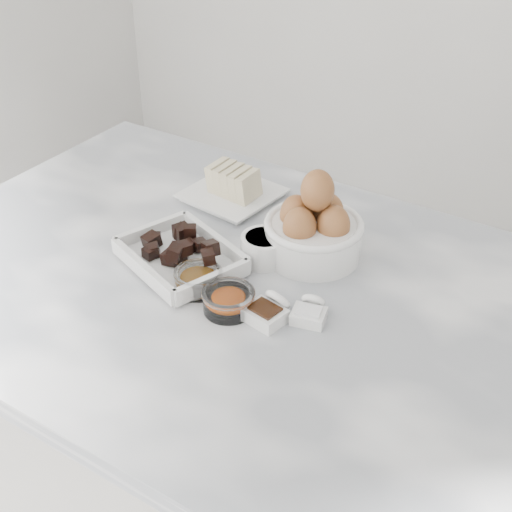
{
  "coord_description": "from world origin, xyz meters",
  "views": [
    {
      "loc": [
        0.55,
        -0.79,
        1.64
      ],
      "look_at": [
        0.02,
        0.03,
        0.98
      ],
      "focal_mm": 50.0,
      "sensor_mm": 36.0,
      "label": 1
    }
  ],
  "objects_px": {
    "egg_bowl": "(314,229)",
    "zest_bowl": "(229,300)",
    "honey_bowl": "(199,280)",
    "butter_plate": "(231,187)",
    "sugar_ramekin": "(264,247)",
    "vanilla_spoon": "(268,311)",
    "salt_spoon": "(310,312)",
    "chocolate_dish": "(180,254)"
  },
  "relations": [
    {
      "from": "butter_plate",
      "to": "sugar_ramekin",
      "type": "height_order",
      "value": "butter_plate"
    },
    {
      "from": "honey_bowl",
      "to": "salt_spoon",
      "type": "relative_size",
      "value": 1.13
    },
    {
      "from": "honey_bowl",
      "to": "zest_bowl",
      "type": "bearing_deg",
      "value": -14.91
    },
    {
      "from": "egg_bowl",
      "to": "zest_bowl",
      "type": "bearing_deg",
      "value": -99.74
    },
    {
      "from": "butter_plate",
      "to": "salt_spoon",
      "type": "xyz_separation_m",
      "value": [
        0.32,
        -0.25,
        -0.01
      ]
    },
    {
      "from": "butter_plate",
      "to": "zest_bowl",
      "type": "xyz_separation_m",
      "value": [
        0.2,
        -0.3,
        -0.01
      ]
    },
    {
      "from": "salt_spoon",
      "to": "chocolate_dish",
      "type": "bearing_deg",
      "value": 178.27
    },
    {
      "from": "chocolate_dish",
      "to": "honey_bowl",
      "type": "distance_m",
      "value": 0.08
    },
    {
      "from": "butter_plate",
      "to": "sugar_ramekin",
      "type": "xyz_separation_m",
      "value": [
        0.17,
        -0.15,
        0.0
      ]
    },
    {
      "from": "egg_bowl",
      "to": "vanilla_spoon",
      "type": "height_order",
      "value": "egg_bowl"
    },
    {
      "from": "zest_bowl",
      "to": "butter_plate",
      "type": "bearing_deg",
      "value": 123.92
    },
    {
      "from": "honey_bowl",
      "to": "vanilla_spoon",
      "type": "xyz_separation_m",
      "value": [
        0.14,
        -0.0,
        -0.0
      ]
    },
    {
      "from": "chocolate_dish",
      "to": "butter_plate",
      "type": "distance_m",
      "value": 0.25
    },
    {
      "from": "butter_plate",
      "to": "vanilla_spoon",
      "type": "height_order",
      "value": "butter_plate"
    },
    {
      "from": "butter_plate",
      "to": "egg_bowl",
      "type": "relative_size",
      "value": 1.05
    },
    {
      "from": "salt_spoon",
      "to": "sugar_ramekin",
      "type": "bearing_deg",
      "value": 146.01
    },
    {
      "from": "sugar_ramekin",
      "to": "zest_bowl",
      "type": "bearing_deg",
      "value": -79.46
    },
    {
      "from": "sugar_ramekin",
      "to": "salt_spoon",
      "type": "relative_size",
      "value": 1.13
    },
    {
      "from": "honey_bowl",
      "to": "zest_bowl",
      "type": "height_order",
      "value": "zest_bowl"
    },
    {
      "from": "zest_bowl",
      "to": "vanilla_spoon",
      "type": "xyz_separation_m",
      "value": [
        0.06,
        0.02,
        -0.0
      ]
    },
    {
      "from": "sugar_ramekin",
      "to": "honey_bowl",
      "type": "distance_m",
      "value": 0.14
    },
    {
      "from": "sugar_ramekin",
      "to": "salt_spoon",
      "type": "xyz_separation_m",
      "value": [
        0.15,
        -0.1,
        -0.01
      ]
    },
    {
      "from": "egg_bowl",
      "to": "salt_spoon",
      "type": "distance_m",
      "value": 0.18
    },
    {
      "from": "butter_plate",
      "to": "salt_spoon",
      "type": "bearing_deg",
      "value": -37.96
    },
    {
      "from": "sugar_ramekin",
      "to": "vanilla_spoon",
      "type": "xyz_separation_m",
      "value": [
        0.09,
        -0.13,
        -0.01
      ]
    },
    {
      "from": "zest_bowl",
      "to": "vanilla_spoon",
      "type": "relative_size",
      "value": 1.05
    },
    {
      "from": "egg_bowl",
      "to": "vanilla_spoon",
      "type": "distance_m",
      "value": 0.2
    },
    {
      "from": "zest_bowl",
      "to": "salt_spoon",
      "type": "bearing_deg",
      "value": 23.15
    },
    {
      "from": "chocolate_dish",
      "to": "honey_bowl",
      "type": "height_order",
      "value": "chocolate_dish"
    },
    {
      "from": "chocolate_dish",
      "to": "salt_spoon",
      "type": "distance_m",
      "value": 0.26
    },
    {
      "from": "chocolate_dish",
      "to": "zest_bowl",
      "type": "xyz_separation_m",
      "value": [
        0.14,
        -0.06,
        -0.0
      ]
    },
    {
      "from": "honey_bowl",
      "to": "butter_plate",
      "type": "bearing_deg",
      "value": 114.62
    },
    {
      "from": "chocolate_dish",
      "to": "vanilla_spoon",
      "type": "height_order",
      "value": "chocolate_dish"
    },
    {
      "from": "butter_plate",
      "to": "egg_bowl",
      "type": "xyz_separation_m",
      "value": [
        0.24,
        -0.09,
        0.03
      ]
    },
    {
      "from": "zest_bowl",
      "to": "salt_spoon",
      "type": "relative_size",
      "value": 1.19
    },
    {
      "from": "butter_plate",
      "to": "honey_bowl",
      "type": "xyz_separation_m",
      "value": [
        0.13,
        -0.28,
        -0.01
      ]
    },
    {
      "from": "chocolate_dish",
      "to": "egg_bowl",
      "type": "height_order",
      "value": "egg_bowl"
    },
    {
      "from": "sugar_ramekin",
      "to": "egg_bowl",
      "type": "distance_m",
      "value": 0.09
    },
    {
      "from": "butter_plate",
      "to": "zest_bowl",
      "type": "height_order",
      "value": "butter_plate"
    },
    {
      "from": "butter_plate",
      "to": "vanilla_spoon",
      "type": "bearing_deg",
      "value": -46.99
    },
    {
      "from": "chocolate_dish",
      "to": "vanilla_spoon",
      "type": "relative_size",
      "value": 3.05
    },
    {
      "from": "chocolate_dish",
      "to": "salt_spoon",
      "type": "height_order",
      "value": "chocolate_dish"
    }
  ]
}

